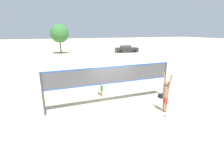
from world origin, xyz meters
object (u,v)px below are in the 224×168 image
object	(u,v)px
player_spiker	(166,92)
volleyball	(166,114)
volleyball_net	(112,78)
parked_car_near	(126,49)
tree_left_cluster	(59,33)
gear_bag	(162,96)
player_blocker	(102,82)

from	to	relation	value
player_spiker	volleyball	bearing A→B (deg)	151.62
volleyball_net	volleyball	world-z (taller)	volleyball_net
volleyball_net	player_spiker	bearing A→B (deg)	-42.47
parked_car_near	tree_left_cluster	size ratio (longest dim) A/B	0.89
player_spiker	gear_bag	bearing A→B (deg)	-34.36
volleyball_net	volleyball	size ratio (longest dim) A/B	33.79
player_spiker	tree_left_cluster	size ratio (longest dim) A/B	0.39
parked_car_near	gear_bag	bearing A→B (deg)	-100.41
player_blocker	parked_car_near	world-z (taller)	player_blocker
player_spiker	gear_bag	distance (m)	2.49
player_blocker	player_spiker	bearing A→B (deg)	34.07
volleyball_net	player_spiker	distance (m)	3.16
player_spiker	tree_left_cluster	world-z (taller)	tree_left_cluster
player_spiker	volleyball	world-z (taller)	player_spiker
player_spiker	tree_left_cluster	distance (m)	29.39
player_blocker	parked_car_near	distance (m)	26.48
volleyball_net	player_blocker	world-z (taller)	volleyball_net
player_blocker	volleyball	size ratio (longest dim) A/B	8.56
player_blocker	parked_car_near	size ratio (longest dim) A/B	0.40
volleyball_net	gear_bag	bearing A→B (deg)	-3.82
volleyball	parked_car_near	xyz separation A→B (m)	(11.14, 26.95, 0.53)
volleyball	parked_car_near	world-z (taller)	parked_car_near
gear_bag	volleyball	bearing A→B (deg)	-123.22
volleyball	gear_bag	distance (m)	2.79
player_blocker	tree_left_cluster	xyz separation A→B (m)	(0.18, 25.57, 2.86)
player_blocker	volleyball	world-z (taller)	player_blocker
volleyball_net	volleyball	distance (m)	3.65
player_blocker	volleyball	distance (m)	4.71
volleyball_net	tree_left_cluster	world-z (taller)	tree_left_cluster
player_blocker	tree_left_cluster	distance (m)	25.73
tree_left_cluster	parked_car_near	bearing A→B (deg)	-11.58
player_blocker	gear_bag	world-z (taller)	player_blocker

